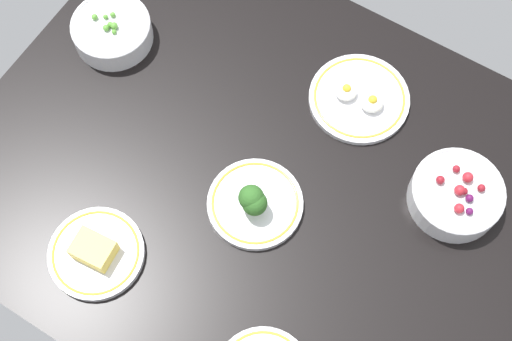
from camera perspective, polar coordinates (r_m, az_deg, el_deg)
dining_table at (r=144.66cm, az=0.00°, el=-0.62°), size 116.02×94.28×4.00cm
bowl_peas at (r=158.75cm, az=-11.44°, el=10.91°), size 17.12×17.12×6.72cm
plate_broccoli at (r=137.90cm, az=-0.12°, el=-2.60°), size 18.88×18.88×8.66cm
plate_cheese at (r=139.20cm, az=-12.70°, el=-6.42°), size 18.37×18.37×5.34cm
bowl_berries at (r=143.24cm, az=15.71°, el=-1.88°), size 18.06×18.06×7.37cm
plate_eggs at (r=150.78cm, az=8.26°, el=5.75°), size 21.10×21.10×4.69cm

